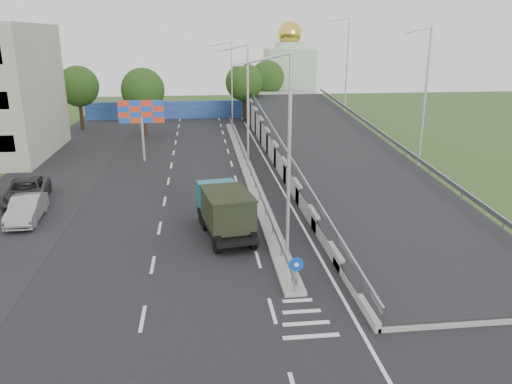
{
  "coord_description": "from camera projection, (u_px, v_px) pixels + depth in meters",
  "views": [
    {
      "loc": [
        -3.97,
        -17.08,
        10.97
      ],
      "look_at": [
        -0.78,
        10.58,
        2.2
      ],
      "focal_mm": 35.0,
      "sensor_mm": 36.0,
      "label": 1
    }
  ],
  "objects": [
    {
      "name": "sign_bollard",
      "position": [
        296.0,
        275.0,
        21.66
      ],
      "size": [
        0.64,
        0.23,
        1.67
      ],
      "color": "black",
      "rests_on": "median"
    },
    {
      "name": "lamp_post_near",
      "position": [
        285.0,
        148.0,
        23.86
      ],
      "size": [
        2.74,
        0.18,
        10.08
      ],
      "color": "#B2B5B7",
      "rests_on": "median"
    },
    {
      "name": "billboard",
      "position": [
        141.0,
        115.0,
        44.2
      ],
      "size": [
        4.0,
        0.24,
        5.5
      ],
      "color": "#B2B5B7",
      "rests_on": "ground"
    },
    {
      "name": "tree_ramp_far",
      "position": [
        267.0,
        78.0,
        71.12
      ],
      "size": [
        4.8,
        4.8,
        7.6
      ],
      "color": "black",
      "rests_on": "ground"
    },
    {
      "name": "road_surface",
      "position": [
        213.0,
        184.0,
        38.53
      ],
      "size": [
        26.0,
        90.0,
        0.04
      ],
      "primitive_type": "cube",
      "color": "black",
      "rests_on": "ground"
    },
    {
      "name": "parked_car_b",
      "position": [
        26.0,
        209.0,
        30.6
      ],
      "size": [
        1.95,
        4.82,
        1.56
      ],
      "primitive_type": "imported",
      "rotation": [
        0.0,
        0.0,
        0.06
      ],
      "color": "gray",
      "rests_on": "ground"
    },
    {
      "name": "median_guardrail",
      "position": [
        247.0,
        161.0,
        42.42
      ],
      "size": [
        0.09,
        44.0,
        0.71
      ],
      "color": "gray",
      "rests_on": "median"
    },
    {
      "name": "parking_strip",
      "position": [
        39.0,
        189.0,
        37.11
      ],
      "size": [
        8.0,
        90.0,
        0.05
      ],
      "primitive_type": "cube",
      "color": "black",
      "rests_on": "ground"
    },
    {
      "name": "parked_car_c",
      "position": [
        27.0,
        191.0,
        34.04
      ],
      "size": [
        3.47,
        6.04,
        1.59
      ],
      "primitive_type": "imported",
      "rotation": [
        0.0,
        0.0,
        0.15
      ],
      "color": "#2C2C30",
      "rests_on": "ground"
    },
    {
      "name": "church",
      "position": [
        289.0,
        74.0,
        76.26
      ],
      "size": [
        7.0,
        7.0,
        13.8
      ],
      "color": "#B2CCAD",
      "rests_on": "ground"
    },
    {
      "name": "tree_median_far",
      "position": [
        244.0,
        82.0,
        64.05
      ],
      "size": [
        4.8,
        4.8,
        7.6
      ],
      "color": "black",
      "rests_on": "ground"
    },
    {
      "name": "tree_left_far",
      "position": [
        78.0,
        86.0,
        59.02
      ],
      "size": [
        4.8,
        4.8,
        7.6
      ],
      "color": "black",
      "rests_on": "ground"
    },
    {
      "name": "lamp_post_mid",
      "position": [
        246.0,
        98.0,
        42.81
      ],
      "size": [
        2.74,
        0.18,
        10.08
      ],
      "color": "#B2B5B7",
      "rests_on": "median"
    },
    {
      "name": "tree_left_mid",
      "position": [
        143.0,
        90.0,
        55.16
      ],
      "size": [
        4.8,
        4.8,
        7.6
      ],
      "color": "black",
      "rests_on": "ground"
    },
    {
      "name": "ground",
      "position": [
        306.0,
        323.0,
        19.91
      ],
      "size": [
        160.0,
        160.0,
        0.0
      ],
      "primitive_type": "plane",
      "color": "#2D4C1E",
      "rests_on": "ground"
    },
    {
      "name": "overpass_ramp",
      "position": [
        333.0,
        147.0,
        42.94
      ],
      "size": [
        10.0,
        50.0,
        3.5
      ],
      "color": "gray",
      "rests_on": "ground"
    },
    {
      "name": "lamp_post_far",
      "position": [
        230.0,
        79.0,
        61.76
      ],
      "size": [
        2.74,
        0.18,
        10.08
      ],
      "color": "#B2B5B7",
      "rests_on": "median"
    },
    {
      "name": "blue_wall",
      "position": [
        198.0,
        110.0,
        68.38
      ],
      "size": [
        30.0,
        0.5,
        2.4
      ],
      "primitive_type": "cube",
      "color": "navy",
      "rests_on": "ground"
    },
    {
      "name": "dump_truck",
      "position": [
        225.0,
        209.0,
        28.37
      ],
      "size": [
        3.24,
        6.51,
        2.75
      ],
      "rotation": [
        0.0,
        0.0,
        0.16
      ],
      "color": "black",
      "rests_on": "ground"
    },
    {
      "name": "median",
      "position": [
        247.0,
        168.0,
        42.62
      ],
      "size": [
        1.0,
        44.0,
        0.2
      ],
      "primitive_type": "cube",
      "color": "gray",
      "rests_on": "ground"
    }
  ]
}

